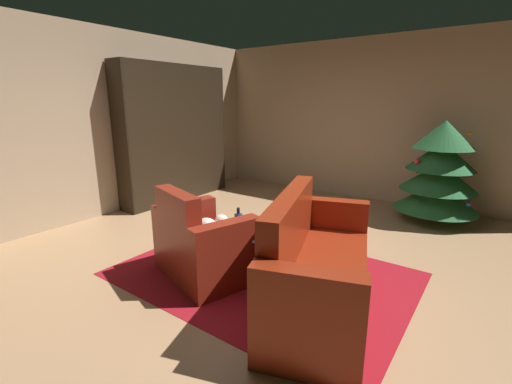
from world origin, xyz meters
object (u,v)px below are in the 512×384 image
Objects in this scene: bottle_on_table at (238,223)px; decorated_tree at (439,172)px; bookshelf_unit at (181,135)px; book_stack_on_table at (253,227)px; couch_red at (316,270)px; armchair_red at (201,246)px; coffee_table at (254,234)px.

decorated_tree is (1.26, 2.91, 0.16)m from bottle_on_table.
bookshelf_unit is 3.19m from book_stack_on_table.
book_stack_on_table is (2.69, -1.59, -0.61)m from bookshelf_unit.
couch_red is at bearing -98.14° from decorated_tree.
bottle_on_table is at bearing 177.18° from couch_red.
armchair_red is 1.81× the size of coffee_table.
bottle_on_table is at bearing 33.81° from armchair_red.
bookshelf_unit is at bearing 140.17° from armchair_red.
bookshelf_unit is 10.81× the size of book_stack_on_table.
decorated_tree reaches higher than bottle_on_table.
book_stack_on_table is 0.85× the size of bottle_on_table.
bottle_on_table is (-0.84, 0.04, 0.23)m from couch_red.
armchair_red reaches higher than book_stack_on_table.
decorated_tree is (3.87, 1.19, -0.39)m from bookshelf_unit.
decorated_tree is (1.19, 2.76, 0.31)m from coffee_table.
book_stack_on_table is (-0.76, 0.17, 0.17)m from couch_red.
couch_red is 2.99× the size of coffee_table.
armchair_red reaches higher than coffee_table.
couch_red is 8.88× the size of book_stack_on_table.
bottle_on_table reaches higher than coffee_table.
coffee_table is at bearing 165.62° from couch_red.
couch_red is 1.30× the size of decorated_tree.
couch_red is at bearing -27.06° from bookshelf_unit.
bookshelf_unit reaches higher than decorated_tree.
couch_red reaches higher than book_stack_on_table.
armchair_red is at bearing -146.19° from bottle_on_table.
decorated_tree reaches higher than coffee_table.
coffee_table is 2.53× the size of bottle_on_table.
book_stack_on_table is 0.16m from bottle_on_table.
bookshelf_unit is 3.10m from armchair_red.
book_stack_on_table is at bearing -30.64° from bookshelf_unit.
couch_red reaches higher than bottle_on_table.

